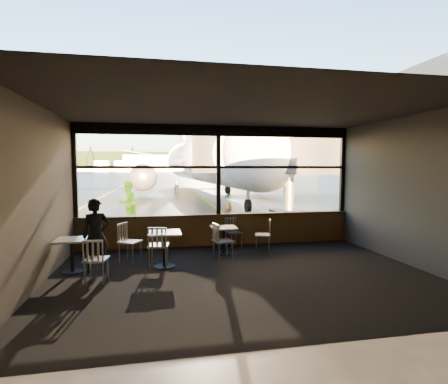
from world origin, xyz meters
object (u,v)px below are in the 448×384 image
object	(u,v)px
jet_bridge	(274,163)
chair_mid_w	(130,242)
chair_near_n	(234,233)
chair_left_s	(96,260)
chair_near_w	(223,241)
chair_near_e	(263,235)
airliner	(205,130)
chair_mid_s	(159,246)
cone_extra	(222,216)
cafe_table_mid	(165,250)
cone_wing	(129,194)
cafe_table_left	(72,256)
cone_nose	(229,205)
cafe_table_near	(224,240)
passenger	(96,235)
ground_crew	(127,203)

from	to	relation	value
jet_bridge	chair_mid_w	size ratio (longest dim) A/B	11.98
chair_near_n	chair_left_s	world-z (taller)	chair_left_s
chair_near_w	chair_near_e	bearing A→B (deg)	106.39
chair_mid_w	chair_left_s	xyz separation A→B (m)	(-0.55, -1.45, -0.02)
airliner	chair_mid_s	size ratio (longest dim) A/B	37.78
chair_left_s	cone_extra	distance (m)	8.40
airliner	chair_near_n	bearing A→B (deg)	-98.62
cafe_table_mid	cone_wing	world-z (taller)	cafe_table_mid
cafe_table_left	cone_nose	bearing A→B (deg)	62.25
cafe_table_near	chair_left_s	size ratio (longest dim) A/B	0.80
jet_bridge	cone_extra	distance (m)	3.58
chair_near_e	chair_left_s	size ratio (longest dim) A/B	0.99
cone_wing	chair_near_e	bearing A→B (deg)	-75.28
airliner	chair_near_n	size ratio (longest dim) A/B	42.14
cone_wing	jet_bridge	bearing A→B (deg)	-58.99
cafe_table_mid	chair_mid_w	bearing A→B (deg)	141.67
chair_near_w	chair_mid_s	bearing A→B (deg)	-92.66
cone_nose	passenger	bearing A→B (deg)	-115.59
airliner	cafe_table_mid	xyz separation A→B (m)	(-3.89, -21.73, -5.08)
chair_near_n	jet_bridge	bearing A→B (deg)	-137.30
cafe_table_left	cone_wing	bearing A→B (deg)	90.96
cafe_table_mid	chair_left_s	world-z (taller)	chair_left_s
chair_near_e	cafe_table_left	bearing A→B (deg)	120.53
ground_crew	cone_nose	bearing A→B (deg)	175.66
chair_near_w	chair_near_n	size ratio (longest dim) A/B	1.08
cafe_table_mid	chair_near_e	bearing A→B (deg)	21.64
jet_bridge	chair_mid_w	bearing A→B (deg)	-131.13
chair_near_n	cone_extra	bearing A→B (deg)	-115.57
cafe_table_mid	cafe_table_left	size ratio (longest dim) A/B	1.10
airliner	passenger	world-z (taller)	airliner
cone_nose	cone_wing	xyz separation A→B (m)	(-6.10, 9.17, 0.00)
chair_mid_w	chair_left_s	size ratio (longest dim) A/B	1.05
cafe_table_near	chair_mid_w	distance (m)	2.40
chair_mid_s	chair_near_n	bearing A→B (deg)	43.96
passenger	chair_left_s	bearing A→B (deg)	-101.77
cone_wing	cafe_table_near	bearing A→B (deg)	-78.51
chair_near_w	cone_nose	xyz separation A→B (m)	(2.34, 10.53, -0.24)
jet_bridge	passenger	bearing A→B (deg)	-131.34
jet_bridge	cone_extra	size ratio (longest dim) A/B	25.06
cafe_table_mid	chair_near_e	size ratio (longest dim) A/B	0.92
jet_bridge	ground_crew	distance (m)	6.82
chair_near_w	cafe_table_near	bearing A→B (deg)	155.60
cafe_table_left	chair_near_e	size ratio (longest dim) A/B	0.83
jet_bridge	chair_mid_w	xyz separation A→B (m)	(-6.03, -6.90, -2.01)
cafe_table_left	cone_wing	xyz separation A→B (m)	(-0.34, 20.13, -0.15)
cafe_table_left	passenger	xyz separation A→B (m)	(0.51, -0.02, 0.43)
cafe_table_near	ground_crew	bearing A→B (deg)	117.52
cafe_table_near	chair_mid_s	xyz separation A→B (m)	(-1.70, -0.84, 0.11)
cafe_table_mid	ground_crew	size ratio (longest dim) A/B	0.47
chair_near_e	passenger	bearing A→B (deg)	122.30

